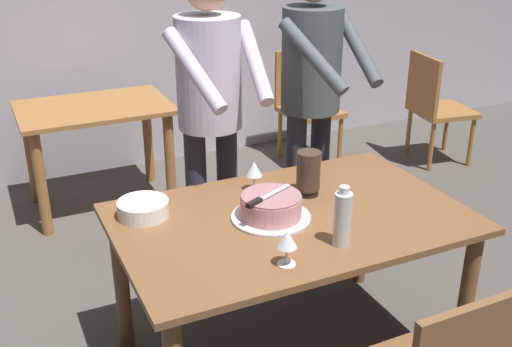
{
  "coord_description": "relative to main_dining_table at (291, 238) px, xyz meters",
  "views": [
    {
      "loc": [
        -1.13,
        -2.06,
        1.97
      ],
      "look_at": [
        -0.09,
        0.17,
        0.9
      ],
      "focal_mm": 43.25,
      "sensor_mm": 36.0,
      "label": 1
    }
  ],
  "objects": [
    {
      "name": "background_table",
      "position": [
        -0.44,
        1.99,
        -0.06
      ],
      "size": [
        1.0,
        0.7,
        0.74
      ],
      "color": "#9E6633",
      "rests_on": "ground_plane"
    },
    {
      "name": "wine_glass_far",
      "position": [
        -0.2,
        -0.34,
        0.21
      ],
      "size": [
        0.08,
        0.08,
        0.14
      ],
      "color": "silver",
      "rests_on": "main_dining_table"
    },
    {
      "name": "plate_stack",
      "position": [
        -0.57,
        0.27,
        0.14
      ],
      "size": [
        0.22,
        0.22,
        0.07
      ],
      "color": "white",
      "rests_on": "main_dining_table"
    },
    {
      "name": "person_standing_beside",
      "position": [
        0.5,
        0.72,
        0.43
      ],
      "size": [
        0.46,
        0.57,
        1.72
      ],
      "color": "#2D2D38",
      "rests_on": "ground_plane"
    },
    {
      "name": "cake_knife",
      "position": [
        -0.15,
        -0.01,
        0.22
      ],
      "size": [
        0.25,
        0.13,
        0.02
      ],
      "color": "silver",
      "rests_on": "cake_on_platter"
    },
    {
      "name": "main_dining_table",
      "position": [
        0.0,
        0.0,
        0.0
      ],
      "size": [
        1.5,
        0.95,
        0.75
      ],
      "color": "brown",
      "rests_on": "ground_plane"
    },
    {
      "name": "hurricane_lamp",
      "position": [
        0.17,
        0.16,
        0.22
      ],
      "size": [
        0.11,
        0.11,
        0.21
      ],
      "color": "black",
      "rests_on": "main_dining_table"
    },
    {
      "name": "water_bottle",
      "position": [
        0.06,
        -0.3,
        0.22
      ],
      "size": [
        0.07,
        0.07,
        0.25
      ],
      "color": "silver",
      "rests_on": "main_dining_table"
    },
    {
      "name": "person_cutting_cake",
      "position": [
        -0.1,
        0.69,
        0.43
      ],
      "size": [
        0.47,
        0.56,
        1.72
      ],
      "color": "#2D2D38",
      "rests_on": "ground_plane"
    },
    {
      "name": "background_chair_1",
      "position": [
        1.31,
        2.18,
        -0.15
      ],
      "size": [
        0.44,
        0.44,
        0.9
      ],
      "color": "#9E6633",
      "rests_on": "ground_plane"
    },
    {
      "name": "background_chair_0",
      "position": [
        2.22,
        1.66,
        -0.15
      ],
      "size": [
        0.5,
        0.5,
        0.9
      ],
      "color": "#9E6633",
      "rests_on": "ground_plane"
    },
    {
      "name": "wine_glass_near",
      "position": [
        -0.03,
        0.31,
        0.21
      ],
      "size": [
        0.08,
        0.08,
        0.14
      ],
      "color": "silver",
      "rests_on": "main_dining_table"
    },
    {
      "name": "cake_on_platter",
      "position": [
        -0.09,
        0.02,
        0.16
      ],
      "size": [
        0.34,
        0.34,
        0.11
      ],
      "color": "silver",
      "rests_on": "main_dining_table"
    }
  ]
}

